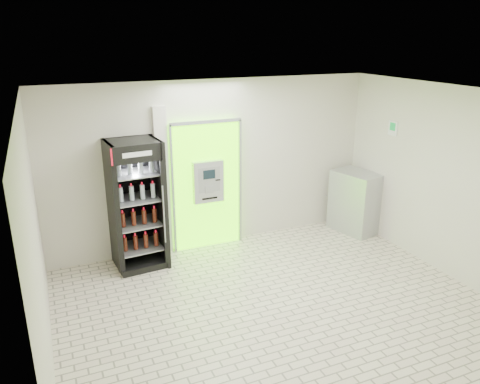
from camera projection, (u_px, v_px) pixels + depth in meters
ground at (278, 308)px, 6.68m from camera, size 6.00×6.00×0.00m
room_shell at (281, 186)px, 6.09m from camera, size 6.00×6.00×6.00m
atm_assembly at (206, 184)px, 8.33m from camera, size 1.30×0.24×2.33m
pillar at (163, 182)px, 8.03m from camera, size 0.22×0.11×2.60m
beverage_cooler at (137, 207)px, 7.65m from camera, size 0.86×0.80×2.15m
steel_cabinet at (355, 202)px, 9.15m from camera, size 0.81×1.02×1.20m
exit_sign at (393, 128)px, 8.33m from camera, size 0.02×0.22×0.26m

